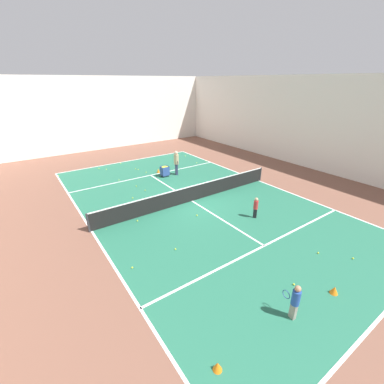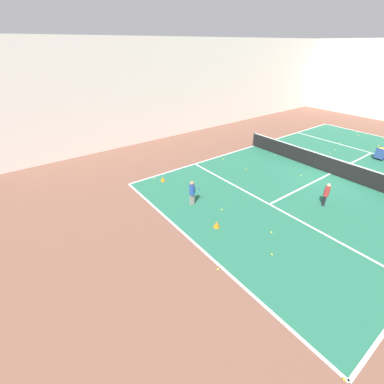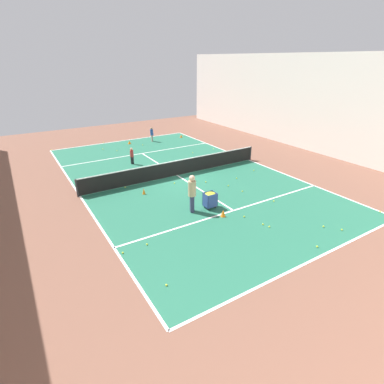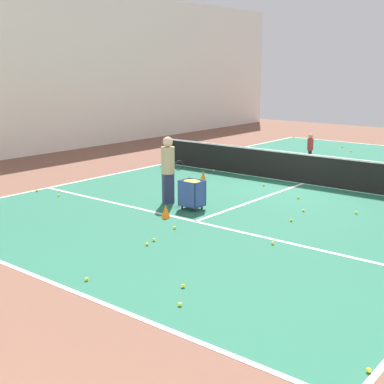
{
  "view_description": "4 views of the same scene",
  "coord_description": "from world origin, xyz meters",
  "px_view_note": "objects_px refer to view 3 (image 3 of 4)",
  "views": [
    {
      "loc": [
        -7.93,
        -11.36,
        6.66
      ],
      "look_at": [
        0.0,
        0.0,
        0.59
      ],
      "focal_mm": 24.0,
      "sensor_mm": 36.0,
      "label": 1
    },
    {
      "loc": [
        6.02,
        -14.6,
        6.66
      ],
      "look_at": [
        -2.2,
        -8.48,
        0.68
      ],
      "focal_mm": 24.0,
      "sensor_mm": 36.0,
      "label": 2
    },
    {
      "loc": [
        8.36,
        15.27,
        6.66
      ],
      "look_at": [
        1.73,
        4.55,
        1.01
      ],
      "focal_mm": 28.0,
      "sensor_mm": 36.0,
      "label": 3
    },
    {
      "loc": [
        -7.8,
        15.27,
        3.7
      ],
      "look_at": [
        0.79,
        4.67,
        0.47
      ],
      "focal_mm": 50.0,
      "sensor_mm": 36.0,
      "label": 4
    }
  ],
  "objects_px": {
    "training_cone_0": "(144,191)",
    "child_midcourt": "(132,155)",
    "coach_at_net": "(192,191)",
    "ball_cart": "(210,197)",
    "tennis_net": "(177,168)",
    "training_cone_1": "(223,213)",
    "player_near_baseline": "(152,133)"
  },
  "relations": [
    {
      "from": "training_cone_0",
      "to": "child_midcourt",
      "type": "bearing_deg",
      "value": -104.78
    },
    {
      "from": "coach_at_net",
      "to": "child_midcourt",
      "type": "bearing_deg",
      "value": 20.7
    },
    {
      "from": "coach_at_net",
      "to": "ball_cart",
      "type": "xyz_separation_m",
      "value": [
        -0.95,
        0.13,
        -0.49
      ]
    },
    {
      "from": "coach_at_net",
      "to": "training_cone_0",
      "type": "bearing_deg",
      "value": 42.65
    },
    {
      "from": "tennis_net",
      "to": "training_cone_1",
      "type": "relative_size",
      "value": 35.71
    },
    {
      "from": "player_near_baseline",
      "to": "child_midcourt",
      "type": "distance_m",
      "value": 6.2
    },
    {
      "from": "player_near_baseline",
      "to": "training_cone_1",
      "type": "height_order",
      "value": "player_near_baseline"
    },
    {
      "from": "child_midcourt",
      "to": "training_cone_0",
      "type": "distance_m",
      "value": 5.24
    },
    {
      "from": "tennis_net",
      "to": "player_near_baseline",
      "type": "xyz_separation_m",
      "value": [
        -2.2,
        -8.47,
        0.2
      ]
    },
    {
      "from": "tennis_net",
      "to": "ball_cart",
      "type": "relative_size",
      "value": 14.92
    },
    {
      "from": "tennis_net",
      "to": "training_cone_0",
      "type": "bearing_deg",
      "value": 27.52
    },
    {
      "from": "training_cone_0",
      "to": "training_cone_1",
      "type": "xyz_separation_m",
      "value": [
        -2.1,
        4.22,
        0.0
      ]
    },
    {
      "from": "child_midcourt",
      "to": "tennis_net",
      "type": "bearing_deg",
      "value": -11.32
    },
    {
      "from": "child_midcourt",
      "to": "training_cone_0",
      "type": "height_order",
      "value": "child_midcourt"
    },
    {
      "from": "ball_cart",
      "to": "tennis_net",
      "type": "bearing_deg",
      "value": -99.56
    },
    {
      "from": "ball_cart",
      "to": "training_cone_0",
      "type": "distance_m",
      "value": 3.82
    },
    {
      "from": "tennis_net",
      "to": "player_near_baseline",
      "type": "distance_m",
      "value": 8.75
    },
    {
      "from": "tennis_net",
      "to": "child_midcourt",
      "type": "distance_m",
      "value": 3.87
    },
    {
      "from": "tennis_net",
      "to": "ball_cart",
      "type": "bearing_deg",
      "value": 80.44
    },
    {
      "from": "coach_at_net",
      "to": "training_cone_1",
      "type": "bearing_deg",
      "value": -119.04
    },
    {
      "from": "ball_cart",
      "to": "training_cone_0",
      "type": "xyz_separation_m",
      "value": [
        2.09,
        -3.17,
        -0.39
      ]
    },
    {
      "from": "training_cone_0",
      "to": "tennis_net",
      "type": "bearing_deg",
      "value": -152.48
    },
    {
      "from": "training_cone_0",
      "to": "training_cone_1",
      "type": "bearing_deg",
      "value": 116.45
    },
    {
      "from": "coach_at_net",
      "to": "tennis_net",
      "type": "bearing_deg",
      "value": 1.11
    },
    {
      "from": "player_near_baseline",
      "to": "training_cone_0",
      "type": "bearing_deg",
      "value": -19.59
    },
    {
      "from": "ball_cart",
      "to": "training_cone_1",
      "type": "bearing_deg",
      "value": 90.32
    },
    {
      "from": "tennis_net",
      "to": "ball_cart",
      "type": "height_order",
      "value": "tennis_net"
    },
    {
      "from": "ball_cart",
      "to": "child_midcourt",
      "type": "bearing_deg",
      "value": -84.69
    },
    {
      "from": "player_near_baseline",
      "to": "ball_cart",
      "type": "xyz_separation_m",
      "value": [
        2.99,
        13.14,
        -0.15
      ]
    },
    {
      "from": "ball_cart",
      "to": "coach_at_net",
      "type": "bearing_deg",
      "value": -7.84
    },
    {
      "from": "player_near_baseline",
      "to": "child_midcourt",
      "type": "height_order",
      "value": "player_near_baseline"
    },
    {
      "from": "training_cone_0",
      "to": "training_cone_1",
      "type": "height_order",
      "value": "training_cone_1"
    }
  ]
}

